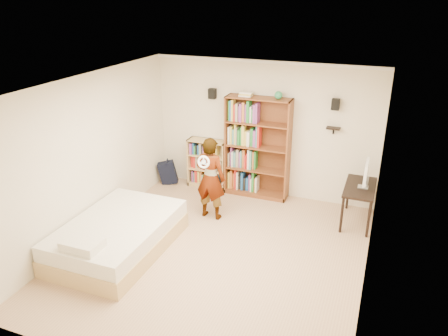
{
  "coord_description": "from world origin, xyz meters",
  "views": [
    {
      "loc": [
        2.25,
        -5.48,
        3.92
      ],
      "look_at": [
        -0.1,
        0.6,
        1.24
      ],
      "focal_mm": 35.0,
      "sensor_mm": 36.0,
      "label": 1
    }
  ],
  "objects_px": {
    "tall_bookshelf": "(257,148)",
    "person": "(210,178)",
    "low_bookshelf": "(208,163)",
    "computer_desk": "(358,204)",
    "daybed": "(118,232)"
  },
  "relations": [
    {
      "from": "computer_desk",
      "to": "daybed",
      "type": "height_order",
      "value": "computer_desk"
    },
    {
      "from": "tall_bookshelf",
      "to": "person",
      "type": "height_order",
      "value": "tall_bookshelf"
    },
    {
      "from": "computer_desk",
      "to": "daybed",
      "type": "bearing_deg",
      "value": -146.2
    },
    {
      "from": "tall_bookshelf",
      "to": "person",
      "type": "distance_m",
      "value": 1.33
    },
    {
      "from": "tall_bookshelf",
      "to": "daybed",
      "type": "bearing_deg",
      "value": -117.72
    },
    {
      "from": "low_bookshelf",
      "to": "person",
      "type": "bearing_deg",
      "value": -64.49
    },
    {
      "from": "computer_desk",
      "to": "person",
      "type": "xyz_separation_m",
      "value": [
        -2.53,
        -0.77,
        0.42
      ]
    },
    {
      "from": "tall_bookshelf",
      "to": "computer_desk",
      "type": "height_order",
      "value": "tall_bookshelf"
    },
    {
      "from": "daybed",
      "to": "person",
      "type": "xyz_separation_m",
      "value": [
        0.95,
        1.57,
        0.45
      ]
    },
    {
      "from": "computer_desk",
      "to": "person",
      "type": "bearing_deg",
      "value": -163.16
    },
    {
      "from": "daybed",
      "to": "tall_bookshelf",
      "type": "bearing_deg",
      "value": 62.28
    },
    {
      "from": "computer_desk",
      "to": "daybed",
      "type": "relative_size",
      "value": 0.47
    },
    {
      "from": "tall_bookshelf",
      "to": "low_bookshelf",
      "type": "bearing_deg",
      "value": 178.33
    },
    {
      "from": "person",
      "to": "low_bookshelf",
      "type": "bearing_deg",
      "value": -61.48
    },
    {
      "from": "tall_bookshelf",
      "to": "person",
      "type": "bearing_deg",
      "value": -112.69
    }
  ]
}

